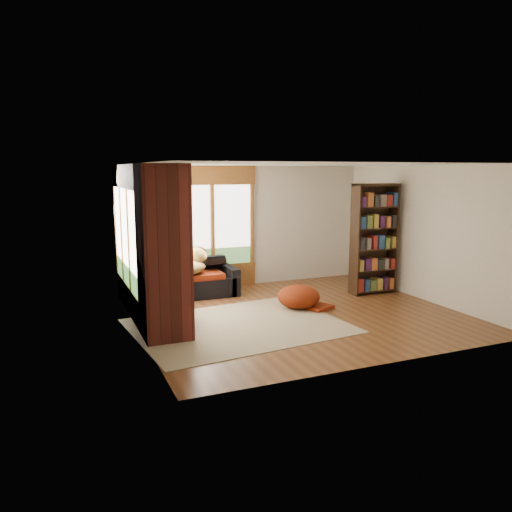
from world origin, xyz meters
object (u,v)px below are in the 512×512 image
object	(u,v)px
sectional_sofa	(166,286)
dog_brindle	(165,270)
area_rug	(239,326)
dog_tan	(190,260)
bookshelf	(374,239)
pouf	(299,296)
brick_chimney	(164,253)

from	to	relation	value
sectional_sofa	dog_brindle	world-z (taller)	dog_brindle
area_rug	dog_brindle	bearing A→B (deg)	126.95
sectional_sofa	dog_tan	world-z (taller)	dog_tan
area_rug	sectional_sofa	bearing A→B (deg)	111.07
bookshelf	dog_tan	size ratio (longest dim) A/B	2.37
bookshelf	dog_tan	xyz separation A→B (m)	(-3.59, 0.96, -0.35)
area_rug	pouf	xyz separation A→B (m)	(1.41, 0.61, 0.22)
bookshelf	dog_brindle	size ratio (longest dim) A/B	2.41
sectional_sofa	area_rug	world-z (taller)	sectional_sofa
dog_tan	dog_brindle	bearing A→B (deg)	-154.63
pouf	dog_tan	xyz separation A→B (m)	(-1.67, 1.38, 0.55)
area_rug	pouf	bearing A→B (deg)	23.52
brick_chimney	pouf	bearing A→B (deg)	15.04
pouf	dog_brindle	world-z (taller)	dog_brindle
brick_chimney	bookshelf	world-z (taller)	brick_chimney
sectional_sofa	area_rug	bearing A→B (deg)	-70.37
bookshelf	dog_tan	distance (m)	3.73
sectional_sofa	pouf	distance (m)	2.55
brick_chimney	dog_tan	distance (m)	2.35
sectional_sofa	dog_tan	xyz separation A→B (m)	(0.50, 0.03, 0.47)
area_rug	dog_tan	xyz separation A→B (m)	(-0.25, 1.99, 0.76)
sectional_sofa	dog_tan	size ratio (longest dim) A/B	2.32
pouf	bookshelf	bearing A→B (deg)	12.27
sectional_sofa	bookshelf	size ratio (longest dim) A/B	0.98
sectional_sofa	bookshelf	distance (m)	4.28
dog_tan	dog_brindle	distance (m)	1.02
area_rug	dog_tan	bearing A→B (deg)	97.23
brick_chimney	bookshelf	distance (m)	4.68
brick_chimney	area_rug	world-z (taller)	brick_chimney
bookshelf	dog_tan	world-z (taller)	bookshelf
brick_chimney	area_rug	bearing A→B (deg)	4.16
pouf	dog_brindle	bearing A→B (deg)	165.43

